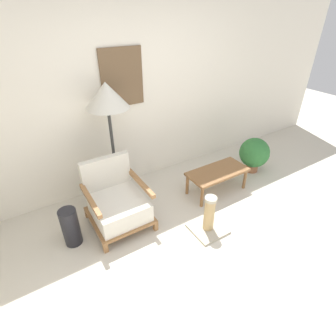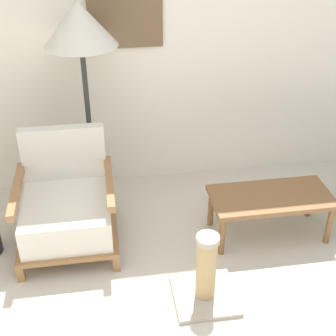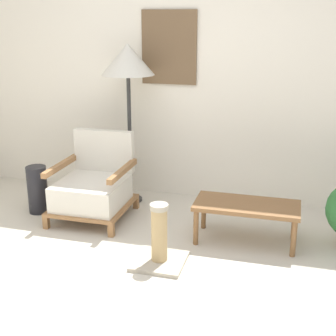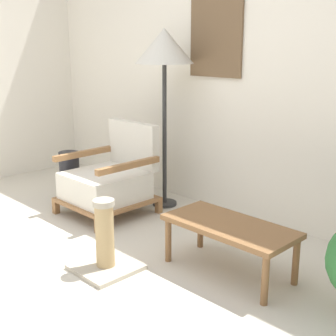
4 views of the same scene
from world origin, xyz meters
The scene contains 5 objects.
wall_back centered at (0.00, 2.06, 1.35)m, with size 8.00×0.09×2.70m.
armchair centered at (-0.69, 1.23, 0.30)m, with size 0.68×0.72×0.79m.
floor_lamp centered at (-0.49, 1.72, 1.41)m, with size 0.51×0.51×1.60m.
coffee_table centered at (0.77, 1.08, 0.30)m, with size 0.88×0.42×0.35m.
scratching_post centered at (0.17, 0.53, 0.17)m, with size 0.40×0.40×0.49m.
Camera 2 is at (-0.39, -1.54, 2.25)m, focal length 50.00 mm.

